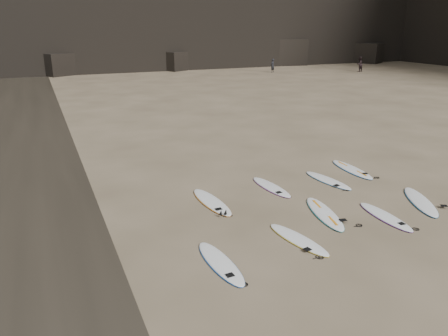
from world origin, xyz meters
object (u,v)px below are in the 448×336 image
Objects in this scene: surfboard_3 at (385,216)px; surfboard_4 at (420,201)px; surfboard_6 at (271,187)px; surfboard_7 at (328,180)px; surfboard_5 at (212,202)px; person_b at (360,64)px; surfboard_2 at (324,213)px; surfboard_8 at (352,169)px; surfboard_0 at (220,263)px; person_a at (273,66)px; surfboard_1 at (298,239)px.

surfboard_4 is (1.97, 0.47, 0.01)m from surfboard_3.
surfboard_6 is 0.99× the size of surfboard_7.
surfboard_5 is at bearing 147.29° from surfboard_3.
surfboard_7 is 41.38m from person_b.
surfboard_2 is 1.46× the size of person_b.
surfboard_8 is at bearing 14.97° from surfboard_7.
surfboard_3 is (5.87, 0.53, -0.00)m from surfboard_0.
surfboard_0 is at bearing 33.84° from person_a.
person_a is at bearing 76.28° from surfboard_2.
surfboard_0 is at bearing -112.56° from surfboard_5.
surfboard_1 is 43.56m from person_a.
surfboard_3 is 44.24m from person_b.
surfboard_6 reaches higher than surfboard_1.
surfboard_0 is at bearing 34.09° from person_b.
person_a reaches higher than surfboard_1.
surfboard_5 is 2.60m from surfboard_6.
surfboard_6 is (1.31, 3.92, 0.00)m from surfboard_1.
surfboard_4 is 42.67m from person_b.
person_a is at bearing 56.39° from surfboard_6.
surfboard_7 is at bearing -10.01° from surfboard_6.
surfboard_0 is 1.48× the size of person_a.
person_b is (27.55, 34.61, 0.87)m from surfboard_3.
person_b is at bearing 37.84° from surfboard_1.
surfboard_8 is 39.73m from person_b.
surfboard_1 is 0.97× the size of surfboard_7.
surfboard_4 is at bearing -3.20° from surfboard_1.
person_a is at bearing 53.84° from surfboard_5.
surfboard_7 is (2.37, -0.24, 0.00)m from surfboard_6.
surfboard_5 is at bearing 68.73° from surfboard_0.
surfboard_8 is at bearing 27.90° from surfboard_0.
surfboard_1 is 5.21m from surfboard_7.
surfboard_1 is at bearing -112.81° from surfboard_6.
surfboard_5 is 4.94m from surfboard_7.
person_a reaches higher than surfboard_6.
person_b is at bearing 53.94° from surfboard_3.
surfboard_2 is 1.89m from surfboard_3.
surfboard_6 is at bearing 60.96° from surfboard_1.
surfboard_2 is (1.73, 1.18, 0.01)m from surfboard_1.
surfboard_4 and surfboard_5 have the same top height.
person_b reaches higher than surfboard_5.
surfboard_0 reaches higher than surfboard_3.
surfboard_3 is at bearing 2.35° from surfboard_0.
surfboard_2 is at bearing -160.90° from surfboard_4.
surfboard_3 is at bearing -139.93° from surfboard_4.
surfboard_7 reaches higher than surfboard_3.
surfboard_8 is (4.08, 0.47, 0.01)m from surfboard_6.
surfboard_4 is 3.70m from surfboard_8.
surfboard_4 is (5.33, 0.69, 0.01)m from surfboard_1.
surfboard_8 is (5.39, 4.39, 0.01)m from surfboard_1.
surfboard_4 is 1.00× the size of surfboard_5.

